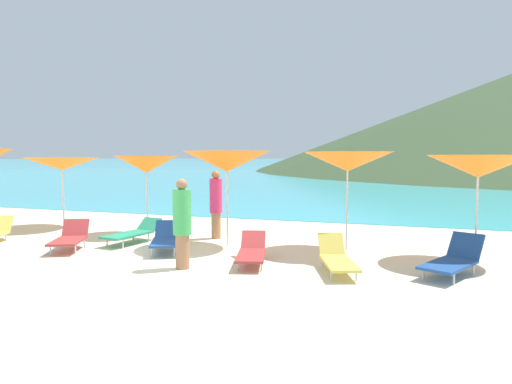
{
  "coord_description": "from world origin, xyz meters",
  "views": [
    {
      "loc": [
        5.5,
        -7.8,
        2.16
      ],
      "look_at": [
        1.54,
        3.85,
        1.2
      ],
      "focal_mm": 31.81,
      "sensor_mm": 36.0,
      "label": 1
    }
  ],
  "objects_px": {
    "umbrella_1": "(62,164)",
    "lounge_chair_1": "(252,251)",
    "umbrella_2": "(147,164)",
    "umbrella_5": "(478,166)",
    "beachgoer_0": "(182,222)",
    "lounge_chair_3": "(337,258)",
    "lounge_chair_4": "(70,237)",
    "lounge_chair_2": "(133,232)",
    "umbrella_3": "(227,162)",
    "beachgoer_1": "(216,202)",
    "lounge_chair_5": "(453,259)",
    "umbrella_4": "(348,162)",
    "lounge_chair_7": "(165,238)"
  },
  "relations": [
    {
      "from": "lounge_chair_7",
      "to": "beachgoer_0",
      "type": "xyz_separation_m",
      "value": [
        1.13,
        -1.29,
        0.61
      ]
    },
    {
      "from": "umbrella_1",
      "to": "lounge_chair_5",
      "type": "height_order",
      "value": "umbrella_1"
    },
    {
      "from": "umbrella_2",
      "to": "umbrella_5",
      "type": "height_order",
      "value": "umbrella_5"
    },
    {
      "from": "lounge_chair_2",
      "to": "lounge_chair_7",
      "type": "distance_m",
      "value": 1.4
    },
    {
      "from": "umbrella_2",
      "to": "lounge_chair_7",
      "type": "bearing_deg",
      "value": -48.91
    },
    {
      "from": "lounge_chair_1",
      "to": "lounge_chair_4",
      "type": "height_order",
      "value": "lounge_chair_4"
    },
    {
      "from": "umbrella_4",
      "to": "lounge_chair_1",
      "type": "distance_m",
      "value": 3.1
    },
    {
      "from": "lounge_chair_3",
      "to": "beachgoer_1",
      "type": "height_order",
      "value": "beachgoer_1"
    },
    {
      "from": "umbrella_4",
      "to": "umbrella_5",
      "type": "xyz_separation_m",
      "value": [
        2.66,
        -0.31,
        -0.08
      ]
    },
    {
      "from": "umbrella_5",
      "to": "lounge_chair_3",
      "type": "height_order",
      "value": "umbrella_5"
    },
    {
      "from": "lounge_chair_3",
      "to": "lounge_chair_5",
      "type": "distance_m",
      "value": 2.1
    },
    {
      "from": "umbrella_2",
      "to": "beachgoer_0",
      "type": "xyz_separation_m",
      "value": [
        2.78,
        -3.18,
        -1.03
      ]
    },
    {
      "from": "beachgoer_1",
      "to": "lounge_chair_2",
      "type": "bearing_deg",
      "value": -80.47
    },
    {
      "from": "lounge_chair_1",
      "to": "beachgoer_1",
      "type": "height_order",
      "value": "beachgoer_1"
    },
    {
      "from": "beachgoer_0",
      "to": "beachgoer_1",
      "type": "bearing_deg",
      "value": 157.96
    },
    {
      "from": "umbrella_4",
      "to": "lounge_chair_7",
      "type": "height_order",
      "value": "umbrella_4"
    },
    {
      "from": "umbrella_5",
      "to": "lounge_chair_3",
      "type": "xyz_separation_m",
      "value": [
        -2.57,
        -1.72,
        -1.7
      ]
    },
    {
      "from": "umbrella_3",
      "to": "lounge_chair_5",
      "type": "bearing_deg",
      "value": -13.12
    },
    {
      "from": "umbrella_2",
      "to": "beachgoer_0",
      "type": "relative_size",
      "value": 1.25
    },
    {
      "from": "umbrella_2",
      "to": "lounge_chair_1",
      "type": "relative_size",
      "value": 1.28
    },
    {
      "from": "umbrella_5",
      "to": "beachgoer_1",
      "type": "bearing_deg",
      "value": 173.11
    },
    {
      "from": "umbrella_1",
      "to": "lounge_chair_1",
      "type": "relative_size",
      "value": 1.29
    },
    {
      "from": "lounge_chair_1",
      "to": "umbrella_1",
      "type": "bearing_deg",
      "value": 144.28
    },
    {
      "from": "lounge_chair_3",
      "to": "lounge_chair_4",
      "type": "bearing_deg",
      "value": 159.96
    },
    {
      "from": "lounge_chair_1",
      "to": "lounge_chair_5",
      "type": "relative_size",
      "value": 0.99
    },
    {
      "from": "lounge_chair_7",
      "to": "umbrella_1",
      "type": "bearing_deg",
      "value": 130.57
    },
    {
      "from": "lounge_chair_4",
      "to": "umbrella_5",
      "type": "bearing_deg",
      "value": -13.76
    },
    {
      "from": "lounge_chair_1",
      "to": "beachgoer_1",
      "type": "distance_m",
      "value": 3.07
    },
    {
      "from": "umbrella_3",
      "to": "lounge_chair_5",
      "type": "xyz_separation_m",
      "value": [
        4.93,
        -1.15,
        -1.75
      ]
    },
    {
      "from": "umbrella_1",
      "to": "lounge_chair_5",
      "type": "bearing_deg",
      "value": -11.61
    },
    {
      "from": "umbrella_3",
      "to": "lounge_chair_1",
      "type": "xyz_separation_m",
      "value": [
        1.14,
        -1.48,
        -1.79
      ]
    },
    {
      "from": "umbrella_3",
      "to": "umbrella_5",
      "type": "xyz_separation_m",
      "value": [
        5.44,
        0.14,
        -0.08
      ]
    },
    {
      "from": "umbrella_1",
      "to": "lounge_chair_1",
      "type": "height_order",
      "value": "umbrella_1"
    },
    {
      "from": "umbrella_3",
      "to": "lounge_chair_3",
      "type": "xyz_separation_m",
      "value": [
        2.87,
        -1.58,
        -1.79
      ]
    },
    {
      "from": "umbrella_3",
      "to": "lounge_chair_3",
      "type": "relative_size",
      "value": 1.39
    },
    {
      "from": "umbrella_4",
      "to": "lounge_chair_2",
      "type": "distance_m",
      "value": 5.53
    },
    {
      "from": "umbrella_1",
      "to": "lounge_chair_3",
      "type": "relative_size",
      "value": 1.33
    },
    {
      "from": "lounge_chair_1",
      "to": "lounge_chair_2",
      "type": "xyz_separation_m",
      "value": [
        -3.52,
        1.08,
        0.03
      ]
    },
    {
      "from": "umbrella_2",
      "to": "lounge_chair_2",
      "type": "height_order",
      "value": "umbrella_2"
    },
    {
      "from": "umbrella_2",
      "to": "lounge_chair_4",
      "type": "height_order",
      "value": "umbrella_2"
    },
    {
      "from": "beachgoer_0",
      "to": "umbrella_4",
      "type": "bearing_deg",
      "value": 100.37
    },
    {
      "from": "lounge_chair_1",
      "to": "beachgoer_0",
      "type": "xyz_separation_m",
      "value": [
        -1.13,
        -0.82,
        0.66
      ]
    },
    {
      "from": "umbrella_3",
      "to": "lounge_chair_5",
      "type": "distance_m",
      "value": 5.35
    },
    {
      "from": "umbrella_5",
      "to": "lounge_chair_4",
      "type": "relative_size",
      "value": 1.47
    },
    {
      "from": "umbrella_1",
      "to": "umbrella_2",
      "type": "bearing_deg",
      "value": -3.56
    },
    {
      "from": "umbrella_2",
      "to": "umbrella_4",
      "type": "distance_m",
      "value": 5.56
    },
    {
      "from": "lounge_chair_3",
      "to": "lounge_chair_4",
      "type": "distance_m",
      "value": 6.15
    },
    {
      "from": "lounge_chair_1",
      "to": "umbrella_2",
      "type": "bearing_deg",
      "value": 133.26
    },
    {
      "from": "lounge_chair_2",
      "to": "beachgoer_1",
      "type": "xyz_separation_m",
      "value": [
        1.7,
        1.29,
        0.68
      ]
    },
    {
      "from": "lounge_chair_2",
      "to": "beachgoer_0",
      "type": "distance_m",
      "value": 3.12
    }
  ]
}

